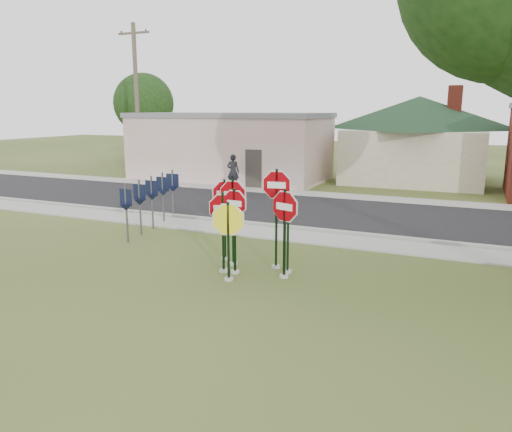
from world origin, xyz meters
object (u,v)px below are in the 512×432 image
at_px(stop_sign_center, 235,220).
at_px(stop_sign_left, 223,221).
at_px(pedestrian, 233,172).
at_px(stop_sign_yellow, 228,231).
at_px(utility_pole_near, 137,100).

distance_m(stop_sign_center, stop_sign_left, 0.34).
xyz_separation_m(stop_sign_left, pedestrian, (-6.22, 12.99, -0.40)).
xyz_separation_m(stop_sign_yellow, pedestrian, (-6.67, 13.56, -0.31)).
height_order(stop_sign_left, utility_pole_near, utility_pole_near).
bearing_deg(stop_sign_left, stop_sign_center, 4.04).
xyz_separation_m(stop_sign_left, utility_pole_near, (-13.42, 14.18, 3.54)).
bearing_deg(pedestrian, stop_sign_center, 108.75).
bearing_deg(stop_sign_center, stop_sign_left, -175.96).
xyz_separation_m(utility_pole_near, pedestrian, (7.20, -1.19, -3.94)).
distance_m(stop_sign_left, pedestrian, 14.40).
distance_m(stop_sign_left, utility_pole_near, 19.84).
bearing_deg(stop_sign_yellow, pedestrian, 116.18).
relative_size(stop_sign_yellow, utility_pole_near, 0.23).
bearing_deg(stop_sign_left, stop_sign_yellow, -51.74).
distance_m(stop_sign_center, utility_pole_near, 20.04).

